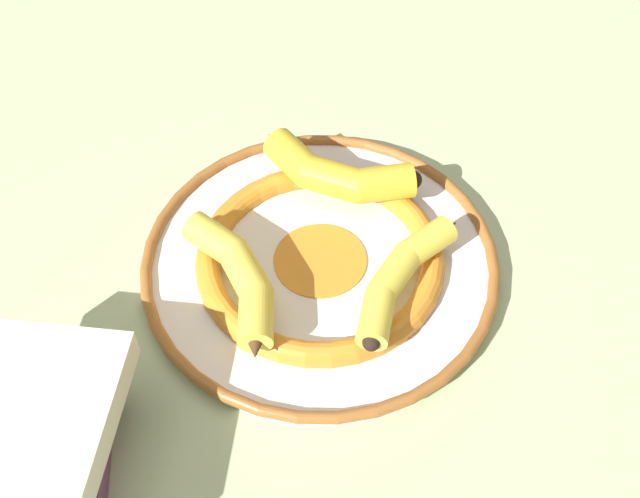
{
  "coord_description": "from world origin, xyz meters",
  "views": [
    {
      "loc": [
        -0.5,
        0.05,
        0.65
      ],
      "look_at": [
        -0.02,
        0.01,
        0.03
      ],
      "focal_mm": 42.0,
      "sensor_mm": 36.0,
      "label": 1
    }
  ],
  "objects_px": {
    "banana_b": "(401,274)",
    "book_stack": "(19,462)",
    "decorative_bowl": "(320,261)",
    "banana_c": "(240,278)",
    "banana_a": "(333,172)"
  },
  "relations": [
    {
      "from": "decorative_bowl",
      "to": "book_stack",
      "type": "bearing_deg",
      "value": 129.19
    },
    {
      "from": "banana_c",
      "to": "book_stack",
      "type": "relative_size",
      "value": 0.75
    },
    {
      "from": "banana_a",
      "to": "book_stack",
      "type": "distance_m",
      "value": 0.43
    },
    {
      "from": "banana_b",
      "to": "book_stack",
      "type": "distance_m",
      "value": 0.38
    },
    {
      "from": "banana_b",
      "to": "book_stack",
      "type": "relative_size",
      "value": 0.66
    },
    {
      "from": "banana_a",
      "to": "banana_b",
      "type": "distance_m",
      "value": 0.15
    },
    {
      "from": "banana_b",
      "to": "book_stack",
      "type": "xyz_separation_m",
      "value": [
        -0.17,
        0.35,
        0.0
      ]
    },
    {
      "from": "banana_b",
      "to": "banana_c",
      "type": "height_order",
      "value": "banana_c"
    },
    {
      "from": "banana_a",
      "to": "decorative_bowl",
      "type": "bearing_deg",
      "value": -77.32
    },
    {
      "from": "decorative_bowl",
      "to": "banana_b",
      "type": "bearing_deg",
      "value": -123.06
    },
    {
      "from": "decorative_bowl",
      "to": "banana_c",
      "type": "distance_m",
      "value": 0.1
    },
    {
      "from": "banana_c",
      "to": "banana_b",
      "type": "bearing_deg",
      "value": -114.85
    },
    {
      "from": "banana_b",
      "to": "banana_c",
      "type": "distance_m",
      "value": 0.16
    },
    {
      "from": "decorative_bowl",
      "to": "banana_a",
      "type": "bearing_deg",
      "value": -13.7
    },
    {
      "from": "banana_a",
      "to": "banana_b",
      "type": "relative_size",
      "value": 1.13
    }
  ]
}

